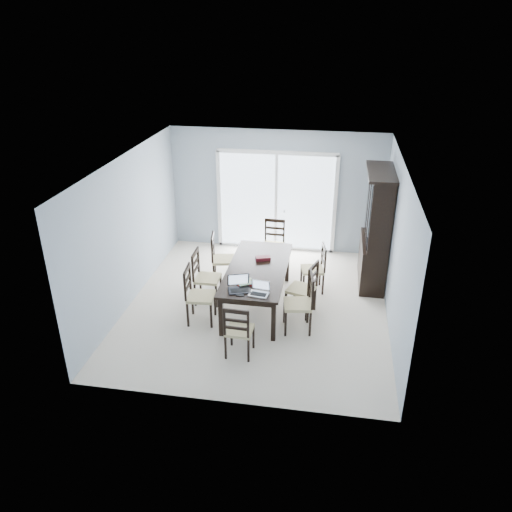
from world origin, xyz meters
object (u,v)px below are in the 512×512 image
object	(u,v)px
chair_left_near	(195,289)
chair_right_near	(304,297)
chair_end_far	(274,238)
game_box	(263,258)
hot_tub	(259,213)
laptop_silver	(259,292)
chair_end_near	(238,326)
chair_right_far	(318,263)
china_hutch	(376,230)
chair_left_mid	(202,271)
dining_table	(257,272)
chair_right_mid	(307,283)
cell_phone	(240,295)
laptop_dark	(239,288)
chair_left_far	(219,253)

from	to	relation	value
chair_left_near	chair_right_near	xyz separation A→B (m)	(1.79, 0.03, 0.00)
chair_left_near	chair_end_far	size ratio (longest dim) A/B	1.03
game_box	hot_tub	size ratio (longest dim) A/B	0.13
chair_end_far	laptop_silver	world-z (taller)	chair_end_far
chair_end_near	hot_tub	world-z (taller)	chair_end_near
laptop_silver	game_box	xyz separation A→B (m)	(-0.12, 1.22, -0.02)
chair_left_near	chair_right_far	bearing A→B (deg)	120.98
china_hutch	chair_end_near	world-z (taller)	china_hutch
chair_left_near	chair_left_mid	bearing A→B (deg)	179.99
dining_table	chair_right_mid	distance (m)	0.88
china_hutch	game_box	distance (m)	2.20
dining_table	cell_phone	distance (m)	0.99
chair_right_mid	cell_phone	xyz separation A→B (m)	(-0.98, -0.84, 0.16)
chair_left_mid	laptop_silver	size ratio (longest dim) A/B	3.49
china_hutch	chair_right_far	distance (m)	1.26
chair_end_near	laptop_dark	bearing A→B (deg)	101.76
chair_right_far	game_box	distance (m)	1.06
dining_table	cell_phone	bearing A→B (deg)	-96.62
chair_left_near	chair_right_near	world-z (taller)	chair_right_near
chair_right_far	chair_end_far	distance (m)	1.32
chair_right_far	game_box	xyz separation A→B (m)	(-0.95, -0.42, 0.23)
china_hutch	laptop_dark	size ratio (longest dim) A/B	5.44
dining_table	hot_tub	bearing A→B (deg)	98.56
china_hutch	chair_left_near	xyz separation A→B (m)	(-2.96, -1.89, -0.47)
chair_right_near	laptop_silver	world-z (taller)	chair_right_near
chair_left_mid	laptop_silver	bearing A→B (deg)	50.91
chair_end_near	chair_end_far	size ratio (longest dim) A/B	0.92
chair_left_far	chair_end_far	size ratio (longest dim) A/B	1.00
cell_phone	hot_tub	world-z (taller)	hot_tub
chair_left_mid	game_box	size ratio (longest dim) A/B	4.41
chair_right_far	laptop_dark	size ratio (longest dim) A/B	2.60
china_hutch	hot_tub	xyz separation A→B (m)	(-2.53, 2.14, -0.62)
game_box	laptop_dark	bearing A→B (deg)	-99.81
chair_left_near	chair_right_mid	distance (m)	1.87
laptop_dark	cell_phone	xyz separation A→B (m)	(0.04, -0.15, -0.05)
chair_left_near	laptop_dark	xyz separation A→B (m)	(0.79, -0.19, 0.20)
chair_end_near	laptop_silver	bearing A→B (deg)	73.72
hot_tub	dining_table	bearing A→B (deg)	-81.44
chair_end_near	hot_tub	size ratio (longest dim) A/B	0.51
chair_left_near	chair_end_near	xyz separation A→B (m)	(0.90, -0.87, -0.06)
china_hutch	chair_right_mid	distance (m)	1.87
chair_left_far	chair_right_near	size ratio (longest dim) A/B	0.97
hot_tub	laptop_dark	bearing A→B (deg)	-85.11
china_hutch	laptop_dark	world-z (taller)	china_hutch
chair_left_mid	hot_tub	size ratio (longest dim) A/B	0.56
chair_right_near	laptop_silver	bearing A→B (deg)	103.76
chair_left_mid	laptop_dark	world-z (taller)	chair_left_mid
china_hutch	chair_right_near	bearing A→B (deg)	-122.14
chair_left_near	chair_end_near	world-z (taller)	chair_left_near
chair_left_near	chair_end_far	xyz separation A→B (m)	(1.00, 2.31, -0.02)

